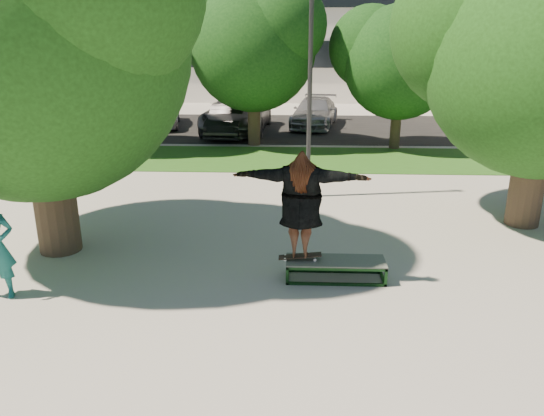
{
  "coord_description": "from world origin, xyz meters",
  "views": [
    {
      "loc": [
        0.63,
        -9.0,
        4.32
      ],
      "look_at": [
        0.21,
        0.6,
        1.12
      ],
      "focal_mm": 35.0,
      "sensor_mm": 36.0,
      "label": 1
    }
  ],
  "objects_px": {
    "tree_right": "(544,43)",
    "lamppost": "(310,80)",
    "tree_left": "(29,26)",
    "car_silver_a": "(159,110)",
    "grind_box": "(335,269)",
    "car_grey": "(237,114)",
    "car_dark": "(228,120)",
    "car_silver_b": "(315,112)"
  },
  "relations": [
    {
      "from": "lamppost",
      "to": "grind_box",
      "type": "relative_size",
      "value": 3.39
    },
    {
      "from": "car_grey",
      "to": "car_dark",
      "type": "bearing_deg",
      "value": -102.47
    },
    {
      "from": "tree_left",
      "to": "tree_right",
      "type": "bearing_deg",
      "value": 11.03
    },
    {
      "from": "lamppost",
      "to": "car_silver_b",
      "type": "bearing_deg",
      "value": 87.2
    },
    {
      "from": "tree_right",
      "to": "tree_left",
      "type": "bearing_deg",
      "value": -168.97
    },
    {
      "from": "grind_box",
      "to": "tree_left",
      "type": "bearing_deg",
      "value": 167.97
    },
    {
      "from": "grind_box",
      "to": "lamppost",
      "type": "bearing_deg",
      "value": 94.5
    },
    {
      "from": "tree_left",
      "to": "grind_box",
      "type": "distance_m",
      "value": 7.2
    },
    {
      "from": "grind_box",
      "to": "car_grey",
      "type": "distance_m",
      "value": 15.33
    },
    {
      "from": "car_silver_a",
      "to": "car_dark",
      "type": "xyz_separation_m",
      "value": [
        3.62,
        -2.39,
        -0.1
      ]
    },
    {
      "from": "grind_box",
      "to": "car_dark",
      "type": "relative_size",
      "value": 0.44
    },
    {
      "from": "car_silver_a",
      "to": "car_silver_b",
      "type": "xyz_separation_m",
      "value": [
        7.44,
        0.18,
        -0.1
      ]
    },
    {
      "from": "tree_right",
      "to": "car_dark",
      "type": "distance_m",
      "value": 13.96
    },
    {
      "from": "grind_box",
      "to": "tree_right",
      "type": "bearing_deg",
      "value": 35.37
    },
    {
      "from": "lamppost",
      "to": "car_silver_a",
      "type": "relative_size",
      "value": 1.34
    },
    {
      "from": "tree_left",
      "to": "car_grey",
      "type": "distance_m",
      "value": 14.37
    },
    {
      "from": "tree_right",
      "to": "lamppost",
      "type": "relative_size",
      "value": 1.07
    },
    {
      "from": "lamppost",
      "to": "car_grey",
      "type": "distance_m",
      "value": 10.53
    },
    {
      "from": "car_dark",
      "to": "car_silver_b",
      "type": "relative_size",
      "value": 0.89
    },
    {
      "from": "tree_right",
      "to": "car_silver_a",
      "type": "height_order",
      "value": "tree_right"
    },
    {
      "from": "lamppost",
      "to": "car_silver_b",
      "type": "relative_size",
      "value": 1.32
    },
    {
      "from": "grind_box",
      "to": "car_grey",
      "type": "height_order",
      "value": "car_grey"
    },
    {
      "from": "car_grey",
      "to": "car_silver_b",
      "type": "xyz_separation_m",
      "value": [
        3.56,
        1.63,
        -0.13
      ]
    },
    {
      "from": "tree_left",
      "to": "lamppost",
      "type": "xyz_separation_m",
      "value": [
        5.29,
        3.91,
        -1.27
      ]
    },
    {
      "from": "grind_box",
      "to": "car_dark",
      "type": "xyz_separation_m",
      "value": [
        -3.66,
        13.99,
        0.49
      ]
    },
    {
      "from": "car_dark",
      "to": "car_silver_b",
      "type": "bearing_deg",
      "value": 35.95
    },
    {
      "from": "tree_left",
      "to": "tree_right",
      "type": "height_order",
      "value": "tree_left"
    },
    {
      "from": "grind_box",
      "to": "car_silver_b",
      "type": "xyz_separation_m",
      "value": [
        0.16,
        16.56,
        0.48
      ]
    },
    {
      "from": "tree_left",
      "to": "car_dark",
      "type": "distance_m",
      "value": 13.47
    },
    {
      "from": "tree_right",
      "to": "lamppost",
      "type": "height_order",
      "value": "tree_right"
    },
    {
      "from": "tree_left",
      "to": "grind_box",
      "type": "bearing_deg",
      "value": -12.03
    },
    {
      "from": "lamppost",
      "to": "car_silver_b",
      "type": "xyz_separation_m",
      "value": [
        0.56,
        11.44,
        -2.48
      ]
    },
    {
      "from": "tree_left",
      "to": "grind_box",
      "type": "relative_size",
      "value": 3.95
    },
    {
      "from": "tree_right",
      "to": "grind_box",
      "type": "relative_size",
      "value": 3.62
    },
    {
      "from": "tree_right",
      "to": "lamppost",
      "type": "bearing_deg",
      "value": 158.72
    },
    {
      "from": "car_grey",
      "to": "grind_box",
      "type": "bearing_deg",
      "value": -74.32
    },
    {
      "from": "lamppost",
      "to": "car_silver_a",
      "type": "distance_m",
      "value": 13.41
    },
    {
      "from": "car_silver_a",
      "to": "car_grey",
      "type": "height_order",
      "value": "car_grey"
    },
    {
      "from": "car_silver_a",
      "to": "tree_right",
      "type": "bearing_deg",
      "value": -58.68
    },
    {
      "from": "grind_box",
      "to": "car_silver_a",
      "type": "height_order",
      "value": "car_silver_a"
    },
    {
      "from": "car_silver_a",
      "to": "car_grey",
      "type": "distance_m",
      "value": 4.14
    },
    {
      "from": "tree_left",
      "to": "car_silver_b",
      "type": "xyz_separation_m",
      "value": [
        5.85,
        15.35,
        -3.75
      ]
    }
  ]
}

